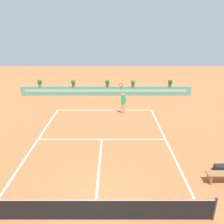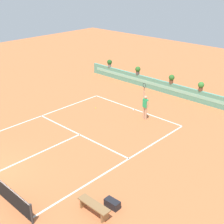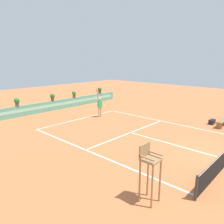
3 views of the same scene
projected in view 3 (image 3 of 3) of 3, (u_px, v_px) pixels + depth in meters
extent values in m
plane|color=#C66B3D|center=(135.00, 134.00, 15.00)|extent=(60.00, 60.00, 0.00)
cube|color=white|center=(80.00, 119.00, 18.88)|extent=(8.22, 0.10, 0.01)
cube|color=white|center=(130.00, 133.00, 15.26)|extent=(8.22, 0.10, 0.01)
cube|color=white|center=(172.00, 144.00, 13.15)|extent=(0.10, 6.40, 0.01)
cube|color=white|center=(91.00, 152.00, 12.02)|extent=(0.10, 11.89, 0.01)
cube|color=white|center=(166.00, 122.00, 17.90)|extent=(0.10, 11.89, 0.01)
cube|color=white|center=(81.00, 119.00, 18.82)|extent=(0.10, 0.20, 0.01)
cylinder|color=#333333|center=(196.00, 188.00, 7.78)|extent=(0.10, 0.10, 1.00)
cube|color=#599E84|center=(51.00, 106.00, 21.73)|extent=(18.00, 0.20, 1.00)
cube|color=#87CCB2|center=(52.00, 106.00, 21.65)|extent=(17.10, 0.01, 0.28)
cylinder|color=#99754C|center=(152.00, 187.00, 7.31)|extent=(0.07, 0.07, 1.60)
cylinder|color=#99754C|center=(160.00, 181.00, 7.68)|extent=(0.07, 0.07, 1.60)
cylinder|color=#99754C|center=(140.00, 182.00, 7.65)|extent=(0.07, 0.07, 1.60)
cylinder|color=#99754C|center=(148.00, 176.00, 8.01)|extent=(0.07, 0.07, 1.60)
cube|color=#99754C|center=(151.00, 160.00, 7.47)|extent=(0.60, 0.60, 0.06)
cube|color=#99754C|center=(145.00, 150.00, 7.58)|extent=(0.60, 0.06, 0.48)
cube|color=#99754C|center=(147.00, 158.00, 7.24)|extent=(0.06, 0.60, 0.04)
cube|color=#99754C|center=(155.00, 153.00, 7.63)|extent=(0.06, 0.60, 0.04)
cube|color=olive|center=(219.00, 126.00, 16.09)|extent=(0.08, 0.40, 0.45)
cube|color=olive|center=(224.00, 122.00, 17.01)|extent=(0.08, 0.40, 0.45)
cube|color=olive|center=(222.00, 121.00, 16.49)|extent=(1.60, 0.44, 0.06)
cube|color=black|center=(212.00, 122.00, 17.31)|extent=(0.71, 0.38, 0.36)
cylinder|color=tan|center=(101.00, 112.00, 19.43)|extent=(0.14, 0.14, 0.90)
cylinder|color=tan|center=(99.00, 112.00, 19.32)|extent=(0.14, 0.14, 0.90)
cube|color=#28B266|center=(100.00, 104.00, 19.20)|extent=(0.40, 0.30, 0.60)
sphere|color=tan|center=(100.00, 99.00, 19.10)|extent=(0.22, 0.22, 0.22)
cylinder|color=tan|center=(98.00, 98.00, 18.97)|extent=(0.09, 0.09, 0.55)
cylinder|color=black|center=(98.00, 93.00, 18.87)|extent=(0.04, 0.04, 0.24)
torus|color=#262626|center=(98.00, 90.00, 18.81)|extent=(0.31, 0.10, 0.31)
cylinder|color=tan|center=(102.00, 104.00, 19.33)|extent=(0.09, 0.09, 0.50)
sphere|color=#CCE033|center=(73.00, 129.00, 16.02)|extent=(0.07, 0.07, 0.07)
cylinder|color=#514C47|center=(17.00, 105.00, 19.16)|extent=(0.32, 0.32, 0.28)
sphere|color=#2D6B28|center=(17.00, 101.00, 19.08)|extent=(0.48, 0.48, 0.48)
cylinder|color=brown|center=(53.00, 99.00, 21.72)|extent=(0.32, 0.32, 0.28)
sphere|color=#2D6B28|center=(52.00, 96.00, 21.64)|extent=(0.48, 0.48, 0.48)
cylinder|color=brown|center=(74.00, 96.00, 23.63)|extent=(0.32, 0.32, 0.28)
sphere|color=#387F33|center=(74.00, 93.00, 23.55)|extent=(0.48, 0.48, 0.48)
cylinder|color=#514C47|center=(100.00, 92.00, 26.41)|extent=(0.32, 0.32, 0.28)
sphere|color=#235B23|center=(100.00, 90.00, 26.33)|extent=(0.48, 0.48, 0.48)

